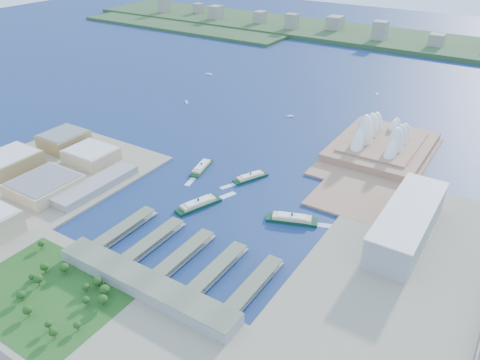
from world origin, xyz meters
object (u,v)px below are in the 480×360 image
Objects in this scene: ferry_b at (251,176)px; ferry_d at (292,217)px; opera_house at (385,131)px; ferry_a at (201,166)px; toaster_building at (407,223)px; ferry_c at (198,203)px.

ferry_d is (92.03, -58.96, 0.85)m from ferry_b.
ferry_a is (-192.20, -191.82, -27.06)m from opera_house.
ferry_b is at bearing 174.15° from toaster_building.
opera_house is at bearing -27.07° from ferry_d.
opera_house is 3.44× the size of ferry_a.
opera_house is 240.56m from ferry_d.
ferry_a is at bearing -35.14° from ferry_c.
toaster_building is 282.75m from ferry_a.
ferry_c is (-17.53, -92.09, 0.86)m from ferry_b.
opera_house reaches higher than ferry_a.
ferry_c is at bearing -117.02° from opera_house.
ferry_b is at bearing -80.49° from ferry_c.
opera_house is at bearing 80.79° from ferry_b.
ferry_d is (163.81, -45.59, 0.65)m from ferry_a.
ferry_b is at bearing -124.01° from opera_house.
opera_house is 3.04× the size of ferry_c.
toaster_building is at bearing -14.61° from ferry_a.
ferry_a is at bearing 178.34° from toaster_building.
opera_house is at bearing -96.73° from ferry_c.
opera_house is 272.89m from ferry_a.
ferry_b is (71.78, 13.37, -0.20)m from ferry_a.
toaster_building is 239.08m from ferry_c.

